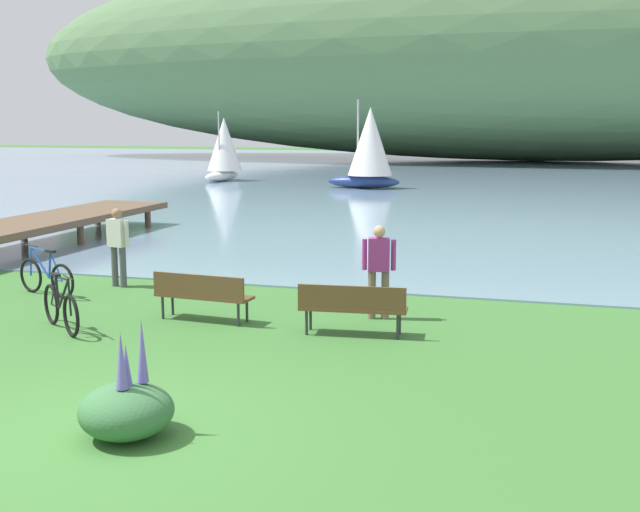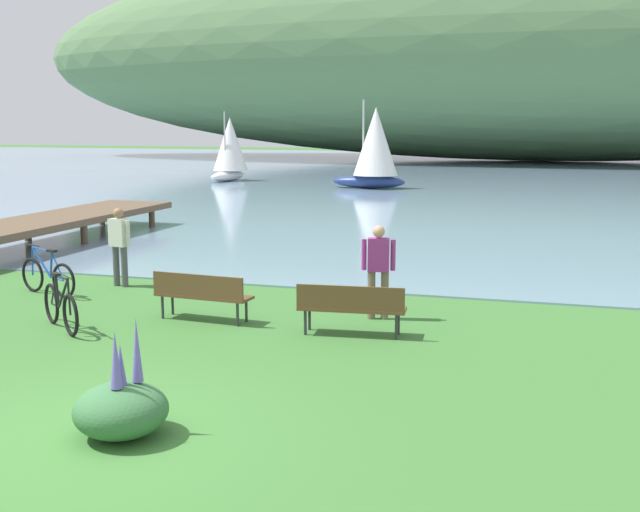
# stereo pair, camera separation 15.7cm
# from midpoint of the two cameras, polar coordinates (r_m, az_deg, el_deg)

# --- Properties ---
(ground_plane) EXTENTS (200.00, 200.00, 0.00)m
(ground_plane) POSITION_cam_midpoint_polar(r_m,az_deg,el_deg) (9.67, -16.54, -12.25)
(ground_plane) COLOR #3D7533
(bay_water) EXTENTS (180.00, 80.00, 0.04)m
(bay_water) POSITION_cam_midpoint_polar(r_m,az_deg,el_deg) (56.22, 11.76, 5.78)
(bay_water) COLOR #7A99B2
(bay_water) RESTS_ON ground
(distant_hillside) EXTENTS (100.54, 28.00, 20.08)m
(distant_hillside) POSITION_cam_midpoint_polar(r_m,az_deg,el_deg) (76.03, 16.01, 14.14)
(distant_hillside) COLOR #567A4C
(distant_hillside) RESTS_ON bay_water
(park_bench_near_camera) EXTENTS (1.84, 0.65, 0.88)m
(park_bench_near_camera) POSITION_cam_midpoint_polar(r_m,az_deg,el_deg) (13.26, 2.59, -3.55)
(park_bench_near_camera) COLOR brown
(park_bench_near_camera) RESTS_ON ground
(park_bench_further_along) EXTENTS (1.83, 0.63, 0.88)m
(park_bench_further_along) POSITION_cam_midpoint_polar(r_m,az_deg,el_deg) (14.36, -8.18, -2.62)
(park_bench_further_along) COLOR brown
(park_bench_further_along) RESTS_ON ground
(bicycle_leaning_near_bench) EXTENTS (1.43, 1.14, 1.01)m
(bicycle_leaning_near_bench) POSITION_cam_midpoint_polar(r_m,az_deg,el_deg) (14.35, -17.77, -3.50)
(bicycle_leaning_near_bench) COLOR black
(bicycle_leaning_near_bench) RESTS_ON ground
(bicycle_beside_path) EXTENTS (1.69, 0.64, 1.01)m
(bicycle_beside_path) POSITION_cam_midpoint_polar(r_m,az_deg,el_deg) (17.32, -18.67, -1.36)
(bicycle_beside_path) COLOR black
(bicycle_beside_path) RESTS_ON ground
(person_at_shoreline) EXTENTS (0.60, 0.30, 1.71)m
(person_at_shoreline) POSITION_cam_midpoint_polar(r_m,az_deg,el_deg) (17.70, -13.93, 1.00)
(person_at_shoreline) COLOR #4C4C51
(person_at_shoreline) RESTS_ON ground
(person_on_the_grass) EXTENTS (0.60, 0.28, 1.71)m
(person_on_the_grass) POSITION_cam_midpoint_polar(r_m,az_deg,el_deg) (14.35, 4.51, -0.70)
(person_on_the_grass) COLOR #72604C
(person_on_the_grass) RESTS_ON ground
(echium_bush_closest_to_camera) EXTENTS (1.07, 1.07, 1.36)m
(echium_bush_closest_to_camera) POSITION_cam_midpoint_polar(r_m,az_deg,el_deg) (9.42, -13.57, -10.52)
(echium_bush_closest_to_camera) COLOR #386B3D
(echium_bush_closest_to_camera) RESTS_ON ground
(sailboat_nearest_to_shore) EXTENTS (2.34, 3.62, 4.13)m
(sailboat_nearest_to_shore) POSITION_cam_midpoint_polar(r_m,az_deg,el_deg) (48.50, -6.38, 7.68)
(sailboat_nearest_to_shore) COLOR white
(sailboat_nearest_to_shore) RESTS_ON bay_water
(sailboat_toward_hillside) EXTENTS (4.02, 2.45, 4.68)m
(sailboat_toward_hillside) POSITION_cam_midpoint_polar(r_m,az_deg,el_deg) (42.62, 4.04, 7.80)
(sailboat_toward_hillside) COLOR navy
(sailboat_toward_hillside) RESTS_ON bay_water
(pier_dock) EXTENTS (2.40, 10.00, 0.80)m
(pier_dock) POSITION_cam_midpoint_polar(r_m,az_deg,el_deg) (24.52, -18.27, 2.43)
(pier_dock) COLOR brown
(pier_dock) RESTS_ON ground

